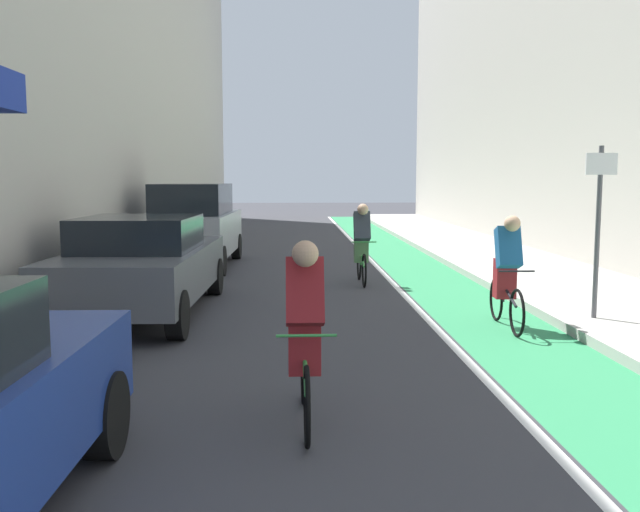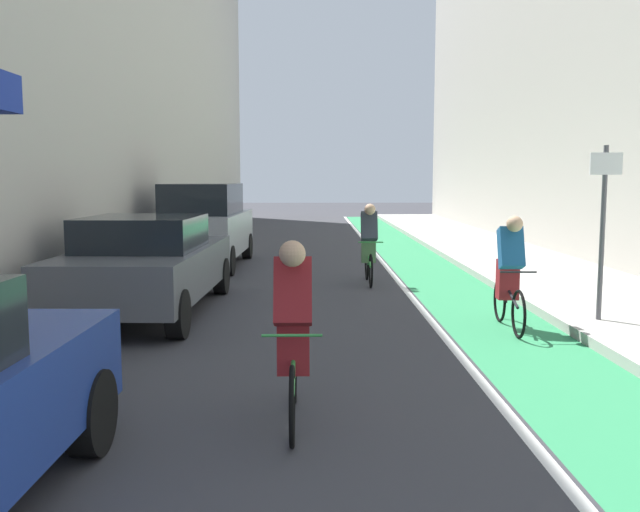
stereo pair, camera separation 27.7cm
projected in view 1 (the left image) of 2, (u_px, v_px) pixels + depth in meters
ground_plane at (300, 270)px, 15.81m from camera, size 86.65×86.65×0.00m
bike_lane_paint at (404, 259)px, 17.91m from camera, size 1.60×39.38×0.00m
lane_divider_stripe at (370, 259)px, 17.87m from camera, size 0.12×39.38×0.00m
sidewalk_right at (492, 256)px, 17.99m from camera, size 3.10×39.38×0.14m
building_facade_left at (83, 32)px, 16.90m from camera, size 4.15×39.38×11.44m
building_facade_right at (574, 24)px, 19.37m from camera, size 2.40×35.38×12.94m
parked_sedan_gray at (143, 264)px, 10.55m from camera, size 2.06×4.67×1.53m
parked_suv_silver at (194, 225)px, 16.18m from camera, size 1.95×4.36×1.98m
cyclist_lead at (305, 331)px, 5.83m from camera, size 0.48×1.70×1.61m
cyclist_mid at (507, 269)px, 9.57m from camera, size 0.48×1.70×1.60m
cyclist_trailing at (362, 244)px, 13.64m from camera, size 0.48×1.71×1.61m
street_sign_post at (599, 216)px, 9.52m from camera, size 0.44×0.07×2.42m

